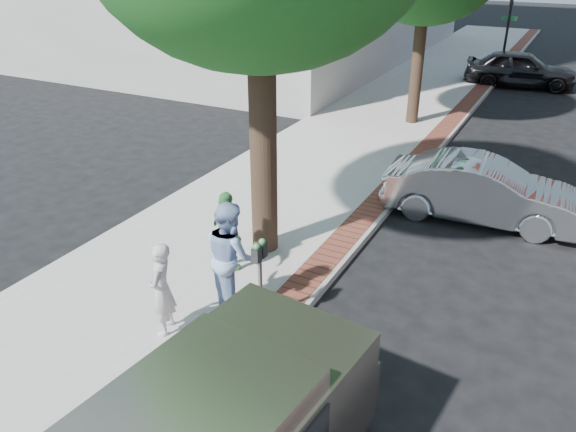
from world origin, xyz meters
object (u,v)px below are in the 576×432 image
Objects in this scene: person_officer at (230,256)px; sedan_silver at (481,191)px; person_gray at (162,289)px; bg_car at (520,69)px; person_green at (227,232)px; parking_meter at (260,264)px.

person_officer is 6.50m from sedan_silver.
bg_car is (2.63, 21.13, -0.15)m from person_gray.
person_green is at bearing 164.03° from bg_car.
person_gray is 1.26m from person_officer.
parking_meter is 0.34× the size of sedan_silver.
parking_meter is 1.58m from person_gray.
parking_meter is at bearing 153.55° from sedan_silver.
person_green is at bearing 137.76° from sedan_silver.
bg_car is (2.76, 19.06, -0.17)m from person_green.
parking_meter is 0.76× the size of person_officer.
sedan_silver is 0.94× the size of bg_car.
parking_meter is 1.74m from person_green.
person_officer reaches higher than person_gray.
person_officer is 1.21× the size of person_green.
person_gray is 0.36× the size of sedan_silver.
person_green reaches higher than parking_meter.
person_officer is (0.56, 1.11, 0.18)m from person_gray.
person_green is (-0.14, 2.07, 0.01)m from person_gray.
person_officer is 1.20m from person_green.
sedan_silver is at bearing 176.30° from bg_car.
parking_meter is at bearing -156.53° from person_officer.
person_officer is (-0.64, 0.11, -0.08)m from parking_meter.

